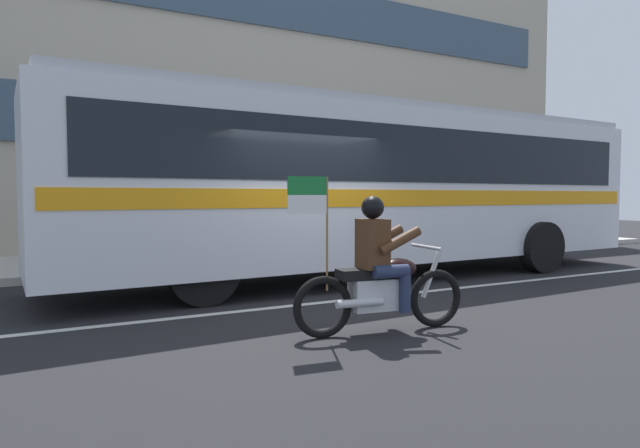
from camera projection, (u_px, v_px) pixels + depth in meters
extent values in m
plane|color=black|center=(304.00, 296.00, 8.49)|extent=(60.00, 60.00, 0.00)
cube|color=#B7B2A8|center=(209.00, 258.00, 12.96)|extent=(28.00, 3.80, 0.15)
cube|color=silver|center=(323.00, 302.00, 7.96)|extent=(26.60, 0.14, 0.01)
cube|color=#B2A893|center=(182.00, 67.00, 14.73)|extent=(28.00, 0.80, 10.11)
cube|color=#384C60|center=(187.00, 122.00, 14.42)|extent=(25.76, 0.10, 1.40)
cube|color=silver|center=(375.00, 187.00, 10.46)|extent=(12.12, 3.05, 2.70)
cube|color=black|center=(375.00, 159.00, 10.43)|extent=(11.16, 3.05, 0.96)
cube|color=orange|center=(375.00, 198.00, 10.47)|extent=(11.88, 3.07, 0.28)
cube|color=#BABCC3|center=(375.00, 114.00, 10.39)|extent=(11.87, 2.91, 0.16)
cylinder|color=black|center=(203.00, 269.00, 7.72)|extent=(1.04, 0.30, 1.04)
cylinder|color=black|center=(542.00, 247.00, 11.06)|extent=(1.04, 0.30, 1.04)
torus|color=black|center=(436.00, 298.00, 6.47)|extent=(0.70, 0.18, 0.69)
torus|color=black|center=(323.00, 307.00, 5.96)|extent=(0.70, 0.18, 0.69)
cube|color=silver|center=(378.00, 294.00, 6.19)|extent=(0.67, 0.36, 0.36)
ellipsoid|color=black|center=(397.00, 269.00, 6.27)|extent=(0.51, 0.34, 0.24)
cube|color=black|center=(362.00, 274.00, 6.11)|extent=(0.59, 0.33, 0.12)
cylinder|color=silver|center=(432.00, 273.00, 6.44)|extent=(0.28, 0.09, 0.58)
cylinder|color=silver|center=(426.00, 247.00, 6.39)|extent=(0.12, 0.64, 0.04)
cylinder|color=silver|center=(360.00, 303.00, 5.94)|extent=(0.56, 0.16, 0.09)
cube|color=#4C2D19|center=(372.00, 244.00, 6.14)|extent=(0.32, 0.39, 0.56)
sphere|color=black|center=(373.00, 208.00, 6.12)|extent=(0.26, 0.26, 0.26)
cylinder|color=#232D4C|center=(376.00, 267.00, 6.37)|extent=(0.44, 0.20, 0.15)
cylinder|color=#232D4C|center=(390.00, 287.00, 6.45)|extent=(0.13, 0.13, 0.46)
cylinder|color=#232D4C|center=(391.00, 271.00, 6.03)|extent=(0.44, 0.20, 0.15)
cylinder|color=#232D4C|center=(405.00, 292.00, 6.11)|extent=(0.13, 0.13, 0.46)
cylinder|color=#4C2D19|center=(383.00, 238.00, 6.41)|extent=(0.53, 0.18, 0.32)
cylinder|color=#4C2D19|center=(400.00, 241.00, 6.03)|extent=(0.53, 0.18, 0.32)
cylinder|color=olive|center=(327.00, 234.00, 5.93)|extent=(0.02, 0.02, 1.25)
cube|color=#197233|center=(307.00, 186.00, 5.82)|extent=(0.44, 0.08, 0.20)
cube|color=white|center=(307.00, 204.00, 5.83)|extent=(0.44, 0.08, 0.20)
cylinder|color=gold|center=(181.00, 248.00, 11.73)|extent=(0.22, 0.22, 0.58)
sphere|color=gold|center=(180.00, 231.00, 11.71)|extent=(0.20, 0.20, 0.20)
cylinder|color=gold|center=(182.00, 247.00, 11.60)|extent=(0.09, 0.10, 0.09)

